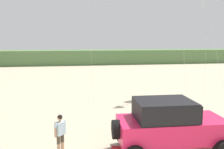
% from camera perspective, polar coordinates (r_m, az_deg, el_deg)
% --- Properties ---
extents(dune_ridge, '(90.00, 6.90, 2.80)m').
position_cam_1_polar(dune_ridge, '(47.78, -10.26, 4.23)').
color(dune_ridge, '#567A47').
rests_on(dune_ridge, ground_plane).
extents(jeep, '(4.89, 2.52, 2.26)m').
position_cam_1_polar(jeep, '(10.12, 13.99, -11.88)').
color(jeep, '#EA2151').
rests_on(jeep, ground_plane).
extents(person_watching, '(0.47, 0.49, 1.67)m').
position_cam_1_polar(person_watching, '(10.06, -12.62, -13.56)').
color(person_watching, tan).
rests_on(person_watching, ground_plane).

